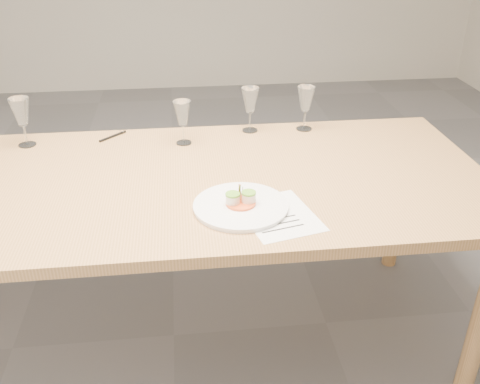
{
  "coord_description": "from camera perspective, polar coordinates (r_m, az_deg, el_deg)",
  "views": [
    {
      "loc": [
        0.08,
        -1.74,
        1.63
      ],
      "look_at": [
        0.26,
        -0.22,
        0.8
      ],
      "focal_mm": 40.0,
      "sensor_mm": 36.0,
      "label": 1
    }
  ],
  "objects": [
    {
      "name": "ground",
      "position": [
        2.38,
        -7.07,
        -14.92
      ],
      "size": [
        7.0,
        7.0,
        0.0
      ],
      "primitive_type": "plane",
      "color": "slate",
      "rests_on": "ground"
    },
    {
      "name": "wine_glass_2",
      "position": [
        2.31,
        1.08,
        9.67
      ],
      "size": [
        0.08,
        0.08,
        0.19
      ],
      "color": "white",
      "rests_on": "dining_table"
    },
    {
      "name": "wine_glass_1",
      "position": [
        2.19,
        -6.17,
        8.25
      ],
      "size": [
        0.07,
        0.07,
        0.18
      ],
      "color": "white",
      "rests_on": "dining_table"
    },
    {
      "name": "ballpoint_pen",
      "position": [
        2.35,
        -13.41,
        5.82
      ],
      "size": [
        0.11,
        0.11,
        0.01
      ],
      "rotation": [
        0.0,
        0.0,
        0.79
      ],
      "color": "black",
      "rests_on": "dining_table"
    },
    {
      "name": "wine_glass_3",
      "position": [
        2.34,
        7.03,
        9.75
      ],
      "size": [
        0.08,
        0.08,
        0.19
      ],
      "color": "white",
      "rests_on": "dining_table"
    },
    {
      "name": "dinner_plate",
      "position": [
        1.74,
        0.09,
        -1.41
      ],
      "size": [
        0.31,
        0.31,
        0.08
      ],
      "rotation": [
        0.0,
        0.0,
        0.38
      ],
      "color": "white",
      "rests_on": "dining_table"
    },
    {
      "name": "dining_table",
      "position": [
        1.98,
        -8.24,
        -0.39
      ],
      "size": [
        2.4,
        1.0,
        0.75
      ],
      "color": "tan",
      "rests_on": "ground"
    },
    {
      "name": "recipe_sheet",
      "position": [
        1.71,
        4.11,
        -2.47
      ],
      "size": [
        0.28,
        0.32,
        0.0
      ],
      "rotation": [
        0.0,
        0.0,
        0.24
      ],
      "color": "white",
      "rests_on": "dining_table"
    },
    {
      "name": "wine_glass_0",
      "position": [
        2.33,
        -22.33,
        7.83
      ],
      "size": [
        0.08,
        0.08,
        0.2
      ],
      "color": "white",
      "rests_on": "dining_table"
    }
  ]
}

